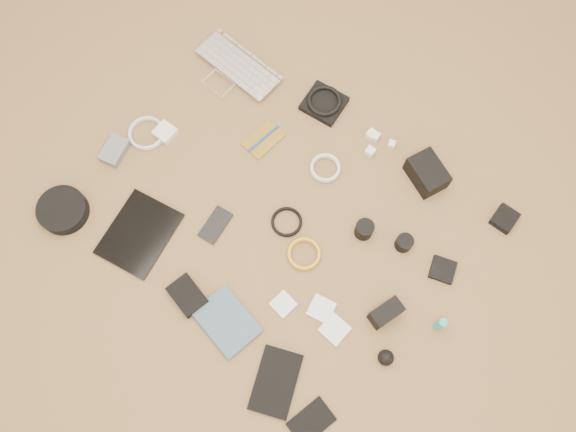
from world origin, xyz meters
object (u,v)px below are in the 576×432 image
Objects in this scene: laptop at (230,74)px; phone at (216,225)px; headphone_case at (63,210)px; tablet at (139,234)px; paperback at (209,337)px; dslr_camera at (427,173)px.

laptop is 2.64× the size of phone.
headphone_case is (-0.10, -0.79, 0.01)m from laptop.
tablet is 0.29m from headphone_case.
laptop is 1.27× the size of tablet.
phone is at bearing 48.53° from paperback.
dslr_camera is at bearing 39.94° from tablet.
tablet is (-0.67, -0.80, -0.04)m from dslr_camera.
tablet is at bearing 85.50° from paperback.
paperback is at bearing -1.35° from headphone_case.
tablet is 0.27m from phone.
dslr_camera reaches higher than phone.
tablet reaches higher than phone.
laptop is 0.71m from tablet.
dslr_camera is 0.72× the size of paperback.
headphone_case is at bearing -168.57° from tablet.
dslr_camera is 0.83× the size of headphone_case.
phone is 0.65× the size of paperback.
headphone_case is at bearing 99.92° from paperback.
dslr_camera is at bearing 10.79° from laptop.
dslr_camera reaches higher than headphone_case.
dslr_camera reaches higher than tablet.
paperback is (0.43, -0.12, 0.00)m from tablet.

